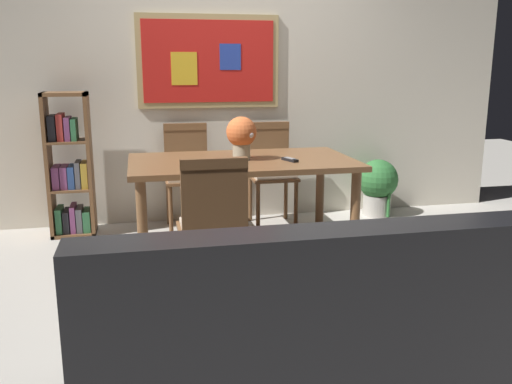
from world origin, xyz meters
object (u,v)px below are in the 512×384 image
(potted_ivy, at_px, (378,185))
(dining_chair_far_right, at_px, (271,165))
(tv_remote, at_px, (290,160))
(leather_couch, at_px, (296,332))
(bookshelf, at_px, (70,172))
(dining_chair_near_left, at_px, (213,218))
(dining_table, at_px, (242,171))
(dining_chair_far_left, at_px, (187,167))
(flower_vase, at_px, (241,135))

(potted_ivy, bearing_deg, dining_chair_far_right, -178.92)
(tv_remote, bearing_deg, leather_couch, -104.44)
(bookshelf, distance_m, potted_ivy, 2.79)
(dining_chair_near_left, height_order, tv_remote, dining_chair_near_left)
(dining_table, distance_m, leather_couch, 1.93)
(dining_chair_near_left, distance_m, dining_chair_far_right, 1.79)
(dining_chair_far_left, bearing_deg, dining_chair_near_left, -89.96)
(dining_table, xyz_separation_m, potted_ivy, (1.47, 0.81, -0.35))
(leather_couch, bearing_deg, flower_vase, 86.42)
(flower_vase, relative_size, tv_remote, 1.97)
(dining_table, xyz_separation_m, dining_chair_near_left, (-0.34, -0.84, -0.11))
(dining_chair_far_right, distance_m, leather_couch, 2.75)
(dining_chair_near_left, xyz_separation_m, bookshelf, (-0.98, 1.63, 0.00))
(dining_chair_far_left, height_order, bookshelf, bookshelf)
(dining_chair_far_left, bearing_deg, flower_vase, -68.76)
(dining_chair_far_left, relative_size, bookshelf, 0.76)
(dining_chair_far_left, height_order, dining_chair_near_left, same)
(dining_table, bearing_deg, leather_couch, -93.74)
(flower_vase, bearing_deg, leather_couch, -93.58)
(tv_remote, bearing_deg, flower_vase, 159.54)
(flower_vase, bearing_deg, tv_remote, -20.46)
(leather_couch, distance_m, bookshelf, 2.94)
(dining_chair_far_left, bearing_deg, tv_remote, -55.71)
(dining_table, distance_m, potted_ivy, 1.71)
(dining_chair_far_left, distance_m, leather_couch, 2.75)
(dining_chair_far_right, xyz_separation_m, bookshelf, (-1.73, -0.01, 0.00))
(flower_vase, bearing_deg, bookshelf, 148.69)
(dining_chair_near_left, relative_size, bookshelf, 0.76)
(leather_couch, bearing_deg, dining_chair_far_left, 94.46)
(dining_table, xyz_separation_m, dining_chair_far_right, (0.41, 0.79, -0.11))
(dining_chair_far_left, distance_m, bookshelf, 0.98)
(potted_ivy, bearing_deg, dining_chair_near_left, -137.45)
(dining_chair_far_right, xyz_separation_m, potted_ivy, (1.06, 0.02, -0.24))
(dining_table, relative_size, tv_remote, 10.22)
(tv_remote, bearing_deg, dining_chair_far_left, 124.29)
(dining_chair_far_left, height_order, dining_chair_far_right, same)
(leather_couch, distance_m, tv_remote, 1.86)
(dining_chair_near_left, distance_m, tv_remote, 0.99)
(dining_chair_far_left, height_order, tv_remote, dining_chair_far_left)
(dining_chair_far_left, xyz_separation_m, dining_chair_near_left, (0.00, -1.68, 0.00))
(dining_chair_far_left, distance_m, potted_ivy, 1.82)
(dining_chair_far_right, relative_size, flower_vase, 2.85)
(dining_chair_far_left, bearing_deg, bookshelf, -176.95)
(leather_couch, bearing_deg, dining_chair_near_left, 101.38)
(leather_couch, height_order, tv_remote, leather_couch)
(flower_vase, bearing_deg, dining_table, 64.99)
(leather_couch, height_order, bookshelf, bookshelf)
(dining_table, distance_m, flower_vase, 0.27)
(dining_table, xyz_separation_m, dining_chair_far_left, (-0.34, 0.84, -0.11))
(dining_chair_near_left, height_order, bookshelf, bookshelf)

